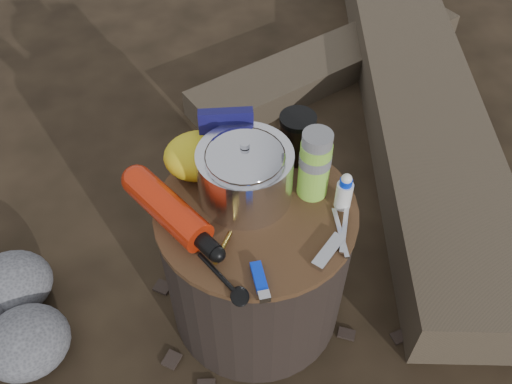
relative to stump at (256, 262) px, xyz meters
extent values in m
plane|color=black|center=(0.00, 0.00, -0.21)|extent=(60.00, 60.00, 0.00)
cylinder|color=black|center=(0.00, 0.00, 0.00)|extent=(0.46, 0.46, 0.42)
cube|color=#403628|center=(0.74, 0.78, -0.12)|extent=(0.76, 2.18, 0.18)
cube|color=#403628|center=(0.49, 1.03, -0.16)|extent=(1.24, 0.75, 0.11)
cylinder|color=silver|center=(-0.02, 0.05, 0.28)|extent=(0.21, 0.21, 0.13)
cylinder|color=silver|center=(-0.02, 0.03, 0.29)|extent=(0.17, 0.17, 0.17)
cylinder|color=#8CD33E|center=(0.14, 0.03, 0.30)|extent=(0.07, 0.07, 0.17)
cylinder|color=black|center=(0.12, 0.15, 0.27)|extent=(0.08, 0.08, 0.12)
ellipsoid|color=yellow|center=(-0.11, 0.14, 0.27)|extent=(0.16, 0.13, 0.11)
cube|color=#110E4A|center=(-0.04, 0.15, 0.29)|extent=(0.13, 0.04, 0.16)
cube|color=#052EE2|center=(-0.02, -0.18, 0.22)|extent=(0.03, 0.09, 0.02)
cube|color=silver|center=(0.13, -0.15, 0.22)|extent=(0.09, 0.09, 0.01)
cylinder|color=white|center=(0.19, -0.02, 0.26)|extent=(0.04, 0.04, 0.09)
camera|label=1|loc=(-0.13, -0.77, 1.15)|focal=37.91mm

